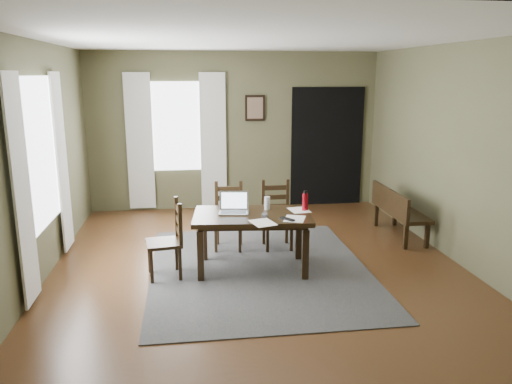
{
  "coord_description": "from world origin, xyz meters",
  "views": [
    {
      "loc": [
        -0.82,
        -5.63,
        2.32
      ],
      "look_at": [
        0.0,
        0.3,
        0.9
      ],
      "focal_mm": 35.0,
      "sensor_mm": 36.0,
      "label": 1
    }
  ],
  "objects": [
    {
      "name": "bench",
      "position": [
        2.16,
        0.99,
        0.43
      ],
      "size": [
        0.41,
        1.26,
        0.71
      ],
      "rotation": [
        0.0,
        0.0,
        1.57
      ],
      "color": "black",
      "rests_on": "ground"
    },
    {
      "name": "tv_remote",
      "position": [
        0.28,
        -0.29,
        0.71
      ],
      "size": [
        0.15,
        0.19,
        0.02
      ],
      "primitive_type": "cube",
      "rotation": [
        0.0,
        0.0,
        0.62
      ],
      "color": "black",
      "rests_on": "dining_table"
    },
    {
      "name": "rug",
      "position": [
        0.0,
        0.0,
        0.01
      ],
      "size": [
        2.6,
        3.2,
        0.01
      ],
      "color": "#393939",
      "rests_on": "ground"
    },
    {
      "name": "paper_e",
      "position": [
        -0.02,
        -0.36,
        0.7
      ],
      "size": [
        0.31,
        0.36,
        0.0
      ],
      "primitive_type": "cube",
      "rotation": [
        0.0,
        0.0,
        0.28
      ],
      "color": "white",
      "rests_on": "dining_table"
    },
    {
      "name": "paper_d",
      "position": [
        0.5,
        0.1,
        0.7
      ],
      "size": [
        0.26,
        0.31,
        0.0
      ],
      "primitive_type": "cube",
      "rotation": [
        0.0,
        0.0,
        0.15
      ],
      "color": "white",
      "rests_on": "dining_table"
    },
    {
      "name": "water_bottle",
      "position": [
        0.57,
        0.09,
        0.82
      ],
      "size": [
        0.09,
        0.09,
        0.25
      ],
      "rotation": [
        0.0,
        0.0,
        0.34
      ],
      "color": "#A00C18",
      "rests_on": "dining_table"
    },
    {
      "name": "dining_table",
      "position": [
        -0.08,
        0.01,
        0.62
      ],
      "size": [
        1.46,
        0.96,
        0.69
      ],
      "rotation": [
        0.0,
        0.0,
        -0.1
      ],
      "color": "black",
      "rests_on": "rug"
    },
    {
      "name": "laptop",
      "position": [
        -0.29,
        0.13,
        0.76
      ],
      "size": [
        0.39,
        0.32,
        0.24
      ],
      "rotation": [
        0.0,
        0.0,
        -0.14
      ],
      "color": "#B7B7BC",
      "rests_on": "dining_table"
    },
    {
      "name": "drinking_glass",
      "position": [
        0.12,
        0.2,
        0.78
      ],
      "size": [
        0.09,
        0.09,
        0.16
      ],
      "primitive_type": "cylinder",
      "rotation": [
        0.0,
        0.0,
        0.32
      ],
      "color": "silver",
      "rests_on": "dining_table"
    },
    {
      "name": "chair_end",
      "position": [
        -1.08,
        -0.07,
        0.45
      ],
      "size": [
        0.45,
        0.45,
        0.91
      ],
      "rotation": [
        0.0,
        0.0,
        -1.43
      ],
      "color": "black",
      "rests_on": "rug"
    },
    {
      "name": "paper_b",
      "position": [
        0.37,
        -0.26,
        0.7
      ],
      "size": [
        0.31,
        0.35,
        0.0
      ],
      "primitive_type": "cube",
      "rotation": [
        0.0,
        0.0,
        -0.35
      ],
      "color": "white",
      "rests_on": "dining_table"
    },
    {
      "name": "ground",
      "position": [
        0.0,
        0.0,
        -0.01
      ],
      "size": [
        5.0,
        6.0,
        0.01
      ],
      "color": "#492C16"
    },
    {
      "name": "curtain_back_left",
      "position": [
        -1.62,
        2.94,
        1.2
      ],
      "size": [
        0.44,
        0.03,
        2.3
      ],
      "color": "silver",
      "rests_on": "ground"
    },
    {
      "name": "curtain_left_near",
      "position": [
        -2.44,
        -0.62,
        1.2
      ],
      "size": [
        0.03,
        0.48,
        2.3
      ],
      "color": "silver",
      "rests_on": "ground"
    },
    {
      "name": "curtain_back_right",
      "position": [
        -0.38,
        2.94,
        1.2
      ],
      "size": [
        0.44,
        0.03,
        2.3
      ],
      "color": "silver",
      "rests_on": "ground"
    },
    {
      "name": "room_shell",
      "position": [
        0.0,
        0.0,
        1.8
      ],
      "size": [
        5.02,
        6.02,
        2.71
      ],
      "color": "brown",
      "rests_on": "ground"
    },
    {
      "name": "curtain_left_far",
      "position": [
        -2.44,
        1.02,
        1.2
      ],
      "size": [
        0.03,
        0.48,
        2.3
      ],
      "color": "silver",
      "rests_on": "ground"
    },
    {
      "name": "window_back",
      "position": [
        -1.0,
        2.97,
        1.45
      ],
      "size": [
        1.0,
        0.01,
        1.5
      ],
      "color": "white",
      "rests_on": "ground"
    },
    {
      "name": "chair_back_left",
      "position": [
        -0.3,
        0.84,
        0.44
      ],
      "size": [
        0.44,
        0.44,
        0.9
      ],
      "rotation": [
        0.0,
        0.0,
        -0.14
      ],
      "color": "black",
      "rests_on": "rug"
    },
    {
      "name": "window_left",
      "position": [
        -2.47,
        0.2,
        1.45
      ],
      "size": [
        0.01,
        1.3,
        1.7
      ],
      "color": "white",
      "rests_on": "ground"
    },
    {
      "name": "chair_back_right",
      "position": [
        0.35,
        0.78,
        0.45
      ],
      "size": [
        0.4,
        0.4,
        0.91
      ],
      "rotation": [
        0.0,
        0.0,
        0.0
      ],
      "color": "black",
      "rests_on": "rug"
    },
    {
      "name": "framed_picture",
      "position": [
        0.35,
        2.97,
        1.75
      ],
      "size": [
        0.34,
        0.03,
        0.44
      ],
      "color": "black",
      "rests_on": "ground"
    },
    {
      "name": "doorway_back",
      "position": [
        1.65,
        2.97,
        1.05
      ],
      "size": [
        1.3,
        0.03,
        2.1
      ],
      "color": "black",
      "rests_on": "ground"
    },
    {
      "name": "computer_mouse",
      "position": [
        0.04,
        -0.12,
        0.72
      ],
      "size": [
        0.08,
        0.12,
        0.04
      ],
      "primitive_type": "cube",
      "rotation": [
        0.0,
        0.0,
        -0.25
      ],
      "color": "#3F3F42",
      "rests_on": "dining_table"
    }
  ]
}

